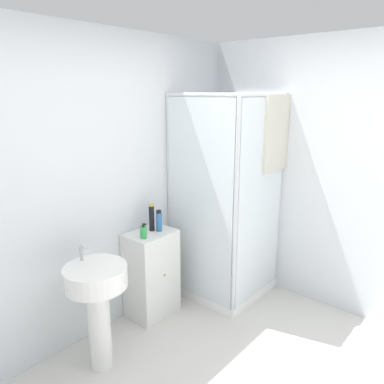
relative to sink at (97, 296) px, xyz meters
The scene contains 8 objects.
wall_back 0.82m from the sink, 56.98° to the left, with size 6.40×0.06×2.50m, color silver.
wall_right 2.44m from the sink, 33.08° to the right, with size 0.06×6.40×2.50m, color silver.
shower_enclosure 1.50m from the sink, ahead, with size 0.81×0.84×2.00m.
vanity_cabinet 0.80m from the sink, 16.57° to the left, with size 0.44×0.34×0.81m.
sink is the anchor object (origin of this frame).
soap_dispenser 0.69m from the sink, 15.10° to the left, with size 0.06×0.06×0.14m.
shampoo_bottle_tall_black 0.89m from the sink, 17.24° to the left, with size 0.05×0.05×0.25m.
shampoo_bottle_blue 0.89m from the sink, 12.81° to the left, with size 0.05×0.05×0.19m.
Camera 1 is at (-1.65, -0.79, 2.02)m, focal length 35.00 mm.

